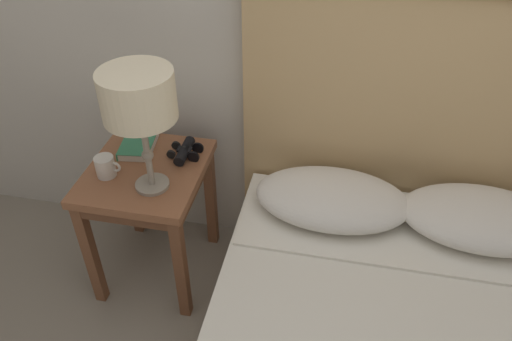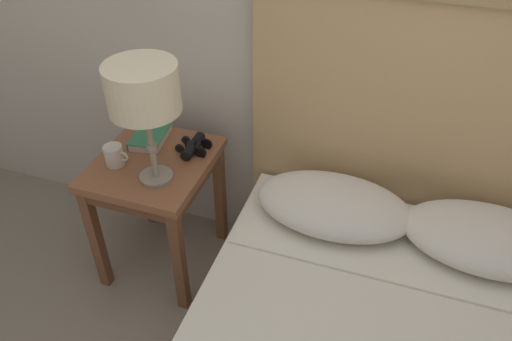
# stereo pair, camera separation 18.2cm
# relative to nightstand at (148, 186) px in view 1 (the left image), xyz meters

# --- Properties ---
(nightstand) EXTENTS (0.46, 0.51, 0.58)m
(nightstand) POSITION_rel_nightstand_xyz_m (0.00, 0.00, 0.00)
(nightstand) COLOR brown
(nightstand) RESTS_ON ground_plane
(table_lamp) EXTENTS (0.26, 0.26, 0.48)m
(table_lamp) POSITION_rel_nightstand_xyz_m (0.07, -0.10, 0.47)
(table_lamp) COLOR gray
(table_lamp) RESTS_ON nightstand
(book_on_nightstand) EXTENTS (0.16, 0.22, 0.04)m
(book_on_nightstand) POSITION_rel_nightstand_xyz_m (-0.08, 0.13, 0.11)
(book_on_nightstand) COLOR silver
(book_on_nightstand) RESTS_ON nightstand
(binoculars_pair) EXTENTS (0.14, 0.16, 0.05)m
(binoculars_pair) POSITION_rel_nightstand_xyz_m (0.13, 0.12, 0.11)
(binoculars_pair) COLOR black
(binoculars_pair) RESTS_ON nightstand
(coffee_mug) EXTENTS (0.10, 0.08, 0.08)m
(coffee_mug) POSITION_rel_nightstand_xyz_m (-0.13, -0.07, 0.13)
(coffee_mug) COLOR silver
(coffee_mug) RESTS_ON nightstand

